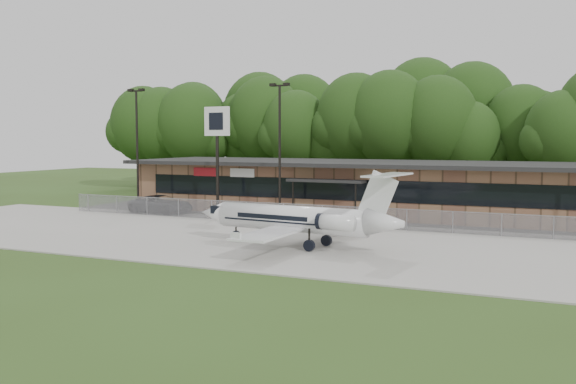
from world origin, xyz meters
The scene contains 11 objects.
ground centered at (0.00, 0.00, 0.00)m, with size 160.00×160.00×0.00m, color #2F4418.
apron centered at (0.00, 8.00, 0.04)m, with size 64.00×18.00×0.08m, color #9E9B93.
parking_lot centered at (0.00, 19.50, 0.03)m, with size 50.00×9.00×0.06m, color #383835.
terminal centered at (0.00, 23.94, 2.18)m, with size 41.00×11.65×4.30m.
fence centered at (0.00, 15.00, 0.78)m, with size 46.00×0.04×1.52m.
treeline centered at (0.00, 42.00, 7.50)m, with size 72.00×12.00×15.00m, color #193511, non-canonical shape.
light_pole_left centered at (-18.00, 16.50, 5.98)m, with size 1.55×0.30×10.23m.
light_pole_mid centered at (-5.00, 16.50, 5.98)m, with size 1.55×0.30×10.23m.
business_jet centered at (1.07, 6.16, 1.59)m, with size 13.22×11.81×4.45m.
suv centered at (-15.85, 16.72, 0.76)m, with size 2.53×5.48×1.52m, color #2E2E30.
pole_sign centered at (-10.54, 16.79, 6.60)m, with size 2.28×0.48×8.63m.
Camera 1 is at (15.24, -26.60, 6.17)m, focal length 40.00 mm.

